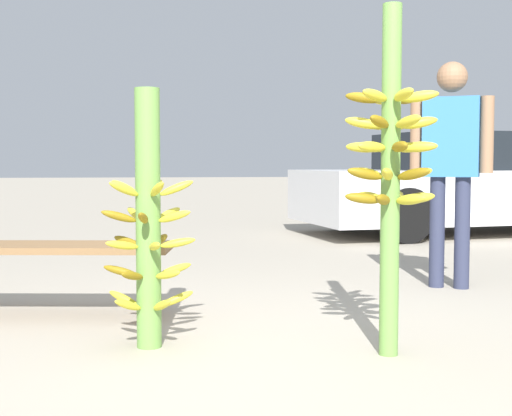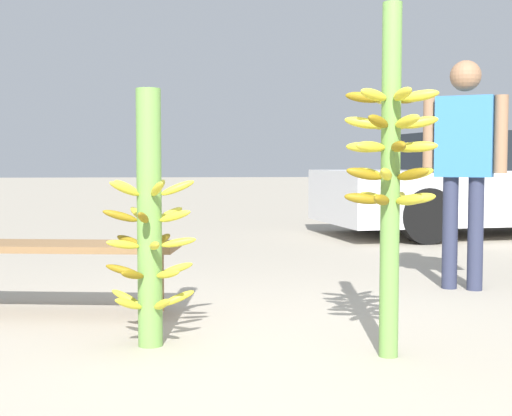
# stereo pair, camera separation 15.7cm
# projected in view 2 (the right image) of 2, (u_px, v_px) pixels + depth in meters

# --- Properties ---
(ground_plane) EXTENTS (80.00, 80.00, 0.00)m
(ground_plane) POSITION_uv_depth(u_px,v_px,m) (280.00, 363.00, 3.24)
(ground_plane) COLOR #A89E8C
(banana_stalk_left) EXTENTS (0.47, 0.47, 1.27)m
(banana_stalk_left) POSITION_uv_depth(u_px,v_px,m) (149.00, 225.00, 3.51)
(banana_stalk_left) COLOR #6B9E47
(banana_stalk_left) RESTS_ON ground_plane
(banana_stalk_center) EXTENTS (0.44, 0.44, 1.64)m
(banana_stalk_center) POSITION_uv_depth(u_px,v_px,m) (391.00, 166.00, 3.30)
(banana_stalk_center) COLOR #6B9E47
(banana_stalk_center) RESTS_ON ground_plane
(vendor_person) EXTENTS (0.56, 0.37, 1.63)m
(vendor_person) POSITION_uv_depth(u_px,v_px,m) (464.00, 153.00, 5.07)
(vendor_person) COLOR #2D334C
(vendor_person) RESTS_ON ground_plane
(market_bench) EXTENTS (1.52, 0.62, 0.43)m
(market_bench) POSITION_uv_depth(u_px,v_px,m) (54.00, 253.00, 4.25)
(market_bench) COLOR olive
(market_bench) RESTS_ON ground_plane
(parked_car) EXTENTS (4.61, 2.36, 1.28)m
(parked_car) POSITION_uv_depth(u_px,v_px,m) (499.00, 185.00, 9.04)
(parked_car) COLOR silver
(parked_car) RESTS_ON ground_plane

